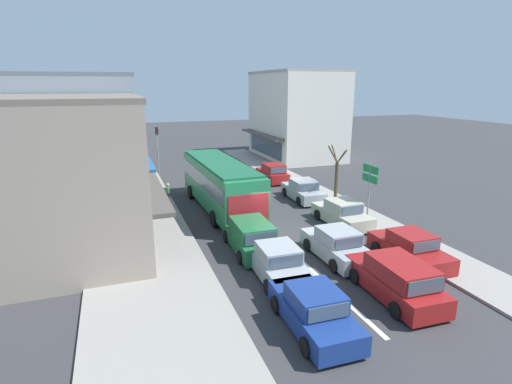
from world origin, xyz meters
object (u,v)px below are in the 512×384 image
sedan_queue_far_back (277,263)px  parked_hatchback_kerb_rear (273,174)px  sedan_queue_gap_filler (314,310)px  traffic_light_downstreet (157,142)px  wagon_behind_bus_mid (396,280)px  parked_sedan_kerb_second (342,214)px  parked_sedan_kerb_third (303,191)px  pedestrian_with_handbag_near (168,194)px  sedan_adjacent_lane_lead (337,245)px  parked_sedan_kerb_front (410,249)px  street_tree_right (336,177)px  wagon_adjacent_lane_trail (251,237)px  directional_road_sign (370,179)px  city_bus (220,182)px

sedan_queue_far_back → parked_hatchback_kerb_rear: 17.27m
sedan_queue_gap_filler → traffic_light_downstreet: traffic_light_downstreet is taller
wagon_behind_bus_mid → parked_sedan_kerb_second: size_ratio=1.07×
wagon_behind_bus_mid → parked_sedan_kerb_third: size_ratio=1.07×
parked_sedan_kerb_third → pedestrian_with_handbag_near: (-9.30, 0.91, 0.40)m
sedan_adjacent_lane_lead → parked_hatchback_kerb_rear: (2.95, 15.26, 0.05)m
parked_sedan_kerb_front → parked_sedan_kerb_second: bearing=91.9°
parked_sedan_kerb_front → traffic_light_downstreet: traffic_light_downstreet is taller
parked_sedan_kerb_third → traffic_light_downstreet: bearing=123.3°
sedan_queue_far_back → pedestrian_with_handbag_near: pedestrian_with_handbag_near is taller
sedan_queue_gap_filler → street_tree_right: (8.31, 12.61, 1.22)m
wagon_behind_bus_mid → parked_sedan_kerb_third: (2.64, 13.37, -0.08)m
wagon_adjacent_lane_trail → traffic_light_downstreet: size_ratio=1.08×
directional_road_sign → wagon_behind_bus_mid: bearing=-117.7°
parked_sedan_kerb_second → traffic_light_downstreet: size_ratio=1.02×
parked_sedan_kerb_front → sedan_queue_far_back: bearing=173.9°
sedan_queue_far_back → parked_hatchback_kerb_rear: parked_hatchback_kerb_rear is taller
pedestrian_with_handbag_near → parked_sedan_kerb_third: bearing=-5.6°
parked_sedan_kerb_second → pedestrian_with_handbag_near: size_ratio=2.62×
sedan_queue_far_back → wagon_adjacent_lane_trail: 3.04m
traffic_light_downstreet → parked_sedan_kerb_second: bearing=-65.6°
parked_sedan_kerb_second → directional_road_sign: 2.54m
sedan_queue_gap_filler → street_tree_right: size_ratio=1.05×
parked_sedan_kerb_front → parked_hatchback_kerb_rear: parked_hatchback_kerb_rear is taller
parked_sedan_kerb_front → pedestrian_with_handbag_near: pedestrian_with_handbag_near is taller
parked_hatchback_kerb_rear → pedestrian_with_handbag_near: size_ratio=2.28×
sedan_queue_far_back → traffic_light_downstreet: traffic_light_downstreet is taller
sedan_queue_far_back → traffic_light_downstreet: (-2.27, 23.34, 2.19)m
wagon_adjacent_lane_trail → parked_sedan_kerb_third: (6.44, 7.27, -0.08)m
wagon_behind_bus_mid → sedan_queue_gap_filler: 3.98m
sedan_queue_far_back → sedan_queue_gap_filler: 3.81m
directional_road_sign → parked_sedan_kerb_front: bearing=-104.0°
wagon_behind_bus_mid → street_tree_right: 12.71m
sedan_adjacent_lane_lead → directional_road_sign: directional_road_sign is taller
wagon_adjacent_lane_trail → parked_hatchback_kerb_rear: size_ratio=1.22×
parked_sedan_kerb_front → directional_road_sign: 5.66m
wagon_adjacent_lane_trail → street_tree_right: (8.19, 5.78, 1.14)m
traffic_light_downstreet → parked_sedan_kerb_third: bearing=-56.7°
sedan_queue_gap_filler → wagon_behind_bus_mid: bearing=10.7°
street_tree_right → city_bus: bearing=171.2°
wagon_behind_bus_mid → parked_hatchback_kerb_rear: wagon_behind_bus_mid is taller
sedan_adjacent_lane_lead → sedan_queue_far_back: size_ratio=0.99×
city_bus → wagon_adjacent_lane_trail: (-0.33, -6.99, -1.14)m
sedan_adjacent_lane_lead → wagon_adjacent_lane_trail: size_ratio=0.92×
sedan_queue_far_back → sedan_adjacent_lane_lead: bearing=13.7°
sedan_adjacent_lane_lead → wagon_adjacent_lane_trail: bearing=147.8°
wagon_adjacent_lane_trail → parked_sedan_kerb_second: (6.28, 1.81, -0.08)m
sedan_queue_far_back → traffic_light_downstreet: 23.55m
wagon_behind_bus_mid → parked_sedan_kerb_third: bearing=78.8°
sedan_queue_gap_filler → parked_sedan_kerb_second: bearing=53.5°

